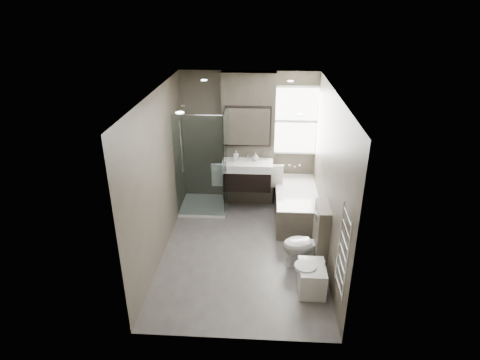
# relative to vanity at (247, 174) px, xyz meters

# --- Properties ---
(room) EXTENTS (2.70, 3.90, 2.70)m
(room) POSITION_rel_vanity_xyz_m (0.00, -1.43, 0.56)
(room) COLOR #56524F
(room) RESTS_ON ground
(vanity_pier) EXTENTS (1.00, 0.25, 2.60)m
(vanity_pier) POSITION_rel_vanity_xyz_m (0.00, 0.35, 0.56)
(vanity_pier) COLOR #524B40
(vanity_pier) RESTS_ON ground
(vanity) EXTENTS (0.95, 0.47, 0.66)m
(vanity) POSITION_rel_vanity_xyz_m (0.00, 0.00, 0.00)
(vanity) COLOR black
(vanity) RESTS_ON vanity_pier
(mirror_cabinet) EXTENTS (0.86, 0.08, 0.76)m
(mirror_cabinet) POSITION_rel_vanity_xyz_m (0.00, 0.19, 0.89)
(mirror_cabinet) COLOR black
(mirror_cabinet) RESTS_ON vanity_pier
(towel_left) EXTENTS (0.24, 0.06, 0.44)m
(towel_left) POSITION_rel_vanity_xyz_m (-0.56, -0.02, -0.02)
(towel_left) COLOR silver
(towel_left) RESTS_ON vanity_pier
(towel_right) EXTENTS (0.24, 0.06, 0.44)m
(towel_right) POSITION_rel_vanity_xyz_m (0.56, -0.02, -0.02)
(towel_right) COLOR silver
(towel_right) RESTS_ON vanity_pier
(shower_enclosure) EXTENTS (0.90, 0.90, 2.00)m
(shower_enclosure) POSITION_rel_vanity_xyz_m (-0.75, -0.08, -0.25)
(shower_enclosure) COLOR white
(shower_enclosure) RESTS_ON ground
(bathtub) EXTENTS (0.75, 1.60, 0.57)m
(bathtub) POSITION_rel_vanity_xyz_m (0.92, -0.33, -0.43)
(bathtub) COLOR #524B40
(bathtub) RESTS_ON ground
(window) EXTENTS (0.98, 0.06, 1.33)m
(window) POSITION_rel_vanity_xyz_m (0.90, 0.45, 0.93)
(window) COLOR white
(window) RESTS_ON room
(toilet) EXTENTS (0.73, 0.50, 0.69)m
(toilet) POSITION_rel_vanity_xyz_m (0.97, -1.73, -0.40)
(toilet) COLOR white
(toilet) RESTS_ON ground
(cistern_box) EXTENTS (0.19, 0.55, 1.00)m
(cistern_box) POSITION_rel_vanity_xyz_m (1.21, -1.68, -0.24)
(cistern_box) COLOR #524B40
(cistern_box) RESTS_ON ground
(bidet) EXTENTS (0.44, 0.51, 0.53)m
(bidet) POSITION_rel_vanity_xyz_m (1.01, -2.36, -0.53)
(bidet) COLOR white
(bidet) RESTS_ON ground
(towel_radiator) EXTENTS (0.03, 0.49, 1.10)m
(towel_radiator) POSITION_rel_vanity_xyz_m (1.25, -3.03, 0.38)
(towel_radiator) COLOR silver
(towel_radiator) RESTS_ON room
(soap_bottle_a) EXTENTS (0.09, 0.09, 0.19)m
(soap_bottle_a) POSITION_rel_vanity_xyz_m (-0.22, 0.05, 0.36)
(soap_bottle_a) COLOR white
(soap_bottle_a) RESTS_ON vanity
(soap_bottle_b) EXTENTS (0.12, 0.12, 0.15)m
(soap_bottle_b) POSITION_rel_vanity_xyz_m (0.15, 0.08, 0.33)
(soap_bottle_b) COLOR white
(soap_bottle_b) RESTS_ON vanity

